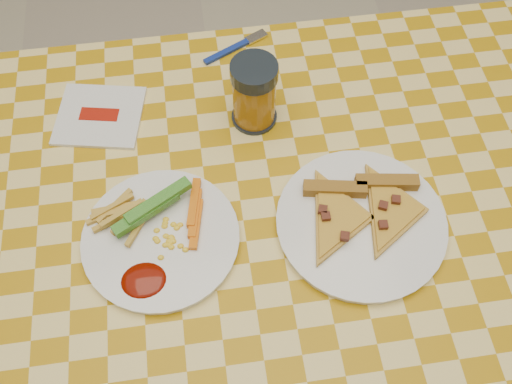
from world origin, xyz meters
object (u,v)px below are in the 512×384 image
(plate_left, at_px, (161,239))
(drink_glass, at_px, (254,94))
(table, at_px, (247,261))
(plate_right, at_px, (361,223))

(plate_left, xyz_separation_m, drink_glass, (0.17, 0.21, 0.05))
(table, height_order, plate_right, plate_right)
(table, bearing_deg, drink_glass, 79.04)
(plate_right, bearing_deg, table, -179.32)
(plate_left, xyz_separation_m, plate_right, (0.30, -0.02, 0.00))
(plate_left, distance_m, drink_glass, 0.27)
(plate_left, distance_m, plate_right, 0.30)
(plate_right, bearing_deg, plate_left, 176.88)
(plate_right, distance_m, drink_glass, 0.26)
(plate_left, height_order, plate_right, same)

